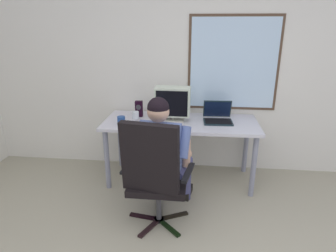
{
  "coord_description": "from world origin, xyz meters",
  "views": [
    {
      "loc": [
        -0.07,
        -1.07,
        1.77
      ],
      "look_at": [
        -0.35,
        1.63,
        0.81
      ],
      "focal_mm": 31.14,
      "sensor_mm": 36.0,
      "label": 1
    }
  ],
  "objects_px": {
    "desk_speaker": "(139,109)",
    "laptop": "(218,116)",
    "coffee_mug": "(121,120)",
    "desk": "(181,128)",
    "office_chair": "(154,172)",
    "wine_glass": "(136,116)",
    "person_seated": "(163,154)",
    "crt_monitor": "(173,102)"
  },
  "relations": [
    {
      "from": "desk",
      "to": "office_chair",
      "type": "bearing_deg",
      "value": -99.98
    },
    {
      "from": "desk_speaker",
      "to": "laptop",
      "type": "bearing_deg",
      "value": -4.48
    },
    {
      "from": "desk_speaker",
      "to": "coffee_mug",
      "type": "bearing_deg",
      "value": -114.78
    },
    {
      "from": "laptop",
      "to": "coffee_mug",
      "type": "relative_size",
      "value": 3.78
    },
    {
      "from": "desk",
      "to": "wine_glass",
      "type": "distance_m",
      "value": 0.53
    },
    {
      "from": "crt_monitor",
      "to": "laptop",
      "type": "xyz_separation_m",
      "value": [
        0.5,
        0.05,
        -0.16
      ]
    },
    {
      "from": "office_chair",
      "to": "coffee_mug",
      "type": "relative_size",
      "value": 12.18
    },
    {
      "from": "crt_monitor",
      "to": "wine_glass",
      "type": "bearing_deg",
      "value": -158.89
    },
    {
      "from": "office_chair",
      "to": "crt_monitor",
      "type": "bearing_deg",
      "value": 85.69
    },
    {
      "from": "person_seated",
      "to": "crt_monitor",
      "type": "relative_size",
      "value": 3.09
    },
    {
      "from": "office_chair",
      "to": "laptop",
      "type": "xyz_separation_m",
      "value": [
        0.57,
        0.98,
        0.22
      ]
    },
    {
      "from": "office_chair",
      "to": "crt_monitor",
      "type": "xyz_separation_m",
      "value": [
        0.07,
        0.93,
        0.37
      ]
    },
    {
      "from": "wine_glass",
      "to": "coffee_mug",
      "type": "bearing_deg",
      "value": -170.38
    },
    {
      "from": "office_chair",
      "to": "wine_glass",
      "type": "height_order",
      "value": "office_chair"
    },
    {
      "from": "person_seated",
      "to": "crt_monitor",
      "type": "height_order",
      "value": "person_seated"
    },
    {
      "from": "crt_monitor",
      "to": "desk_speaker",
      "type": "height_order",
      "value": "crt_monitor"
    },
    {
      "from": "office_chair",
      "to": "person_seated",
      "type": "height_order",
      "value": "person_seated"
    },
    {
      "from": "coffee_mug",
      "to": "wine_glass",
      "type": "bearing_deg",
      "value": 9.62
    },
    {
      "from": "desk",
      "to": "laptop",
      "type": "height_order",
      "value": "laptop"
    },
    {
      "from": "desk",
      "to": "desk_speaker",
      "type": "distance_m",
      "value": 0.55
    },
    {
      "from": "wine_glass",
      "to": "coffee_mug",
      "type": "distance_m",
      "value": 0.16
    },
    {
      "from": "desk",
      "to": "wine_glass",
      "type": "xyz_separation_m",
      "value": [
        -0.48,
        -0.14,
        0.17
      ]
    },
    {
      "from": "crt_monitor",
      "to": "laptop",
      "type": "relative_size",
      "value": 1.19
    },
    {
      "from": "crt_monitor",
      "to": "wine_glass",
      "type": "xyz_separation_m",
      "value": [
        -0.39,
        -0.15,
        -0.12
      ]
    },
    {
      "from": "laptop",
      "to": "desk",
      "type": "bearing_deg",
      "value": -172.1
    },
    {
      "from": "office_chair",
      "to": "desk_speaker",
      "type": "xyz_separation_m",
      "value": [
        -0.34,
        1.05,
        0.25
      ]
    },
    {
      "from": "desk",
      "to": "person_seated",
      "type": "bearing_deg",
      "value": -100.51
    },
    {
      "from": "desk",
      "to": "wine_glass",
      "type": "relative_size",
      "value": 12.41
    },
    {
      "from": "person_seated",
      "to": "desk_speaker",
      "type": "height_order",
      "value": "person_seated"
    },
    {
      "from": "person_seated",
      "to": "desk",
      "type": "bearing_deg",
      "value": 79.49
    },
    {
      "from": "office_chair",
      "to": "person_seated",
      "type": "bearing_deg",
      "value": 81.37
    },
    {
      "from": "laptop",
      "to": "desk_speaker",
      "type": "relative_size",
      "value": 1.77
    },
    {
      "from": "wine_glass",
      "to": "coffee_mug",
      "type": "relative_size",
      "value": 1.61
    },
    {
      "from": "wine_glass",
      "to": "desk_speaker",
      "type": "relative_size",
      "value": 0.75
    },
    {
      "from": "office_chair",
      "to": "desk_speaker",
      "type": "relative_size",
      "value": 5.69
    },
    {
      "from": "coffee_mug",
      "to": "laptop",
      "type": "bearing_deg",
      "value": 12.15
    },
    {
      "from": "wine_glass",
      "to": "person_seated",
      "type": "bearing_deg",
      "value": -55.37
    },
    {
      "from": "laptop",
      "to": "coffee_mug",
      "type": "height_order",
      "value": "laptop"
    },
    {
      "from": "desk",
      "to": "laptop",
      "type": "distance_m",
      "value": 0.44
    },
    {
      "from": "laptop",
      "to": "coffee_mug",
      "type": "distance_m",
      "value": 1.07
    },
    {
      "from": "crt_monitor",
      "to": "desk_speaker",
      "type": "distance_m",
      "value": 0.44
    },
    {
      "from": "desk",
      "to": "office_chair",
      "type": "height_order",
      "value": "office_chair"
    }
  ]
}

